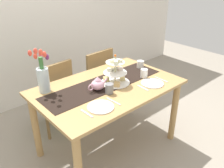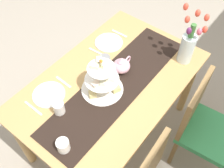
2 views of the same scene
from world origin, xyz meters
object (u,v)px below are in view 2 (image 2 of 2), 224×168
at_px(chair_left, 203,124).
at_px(mug_white_text, 59,108).
at_px(teapot, 122,65).
at_px(dinner_plate_left, 109,42).
at_px(dining_table, 111,91).
at_px(cream_jug, 63,146).
at_px(dinner_plate_right, 49,94).
at_px(mug_grey, 105,61).
at_px(knife_left, 98,52).
at_px(tiered_cake_stand, 102,81).
at_px(fork_right, 63,82).
at_px(tulip_vase, 188,44).
at_px(fork_left, 119,33).
at_px(knife_right, 33,108).

xyz_separation_m(chair_left, mug_white_text, (0.69, -0.79, 0.32)).
bearing_deg(teapot, dinner_plate_left, -124.24).
bearing_deg(dining_table, teapot, 180.00).
bearing_deg(cream_jug, dinner_plate_right, -121.24).
bearing_deg(mug_grey, dining_table, 53.76).
bearing_deg(dinner_plate_left, knife_left, 0.00).
bearing_deg(mug_grey, cream_jug, 18.74).
height_order(dining_table, teapot, teapot).
height_order(tiered_cake_stand, dinner_plate_left, tiered_cake_stand).
xyz_separation_m(fork_right, mug_white_text, (0.20, 0.16, 0.04)).
bearing_deg(dining_table, dinner_plate_right, -35.97).
xyz_separation_m(tiered_cake_stand, mug_white_text, (0.32, -0.11, -0.05)).
height_order(cream_jug, dinner_plate_left, cream_jug).
relative_size(tulip_vase, mug_grey, 4.78).
xyz_separation_m(dinner_plate_left, dinner_plate_right, (0.68, 0.00, 0.00)).
relative_size(dining_table, tulip_vase, 3.18).
distance_m(knife_left, fork_right, 0.39).
bearing_deg(fork_right, mug_grey, 156.39).
bearing_deg(cream_jug, dinner_plate_left, -157.69).
distance_m(cream_jug, knife_left, 0.84).
height_order(dining_table, knife_left, knife_left).
bearing_deg(dinner_plate_left, mug_white_text, 12.39).
bearing_deg(dinner_plate_left, cream_jug, 22.31).
height_order(cream_jug, fork_left, cream_jug).
distance_m(dining_table, tiered_cake_stand, 0.24).
relative_size(dining_table, cream_jug, 16.96).
height_order(tiered_cake_stand, mug_white_text, tiered_cake_stand).
xyz_separation_m(dinner_plate_right, fork_right, (-0.14, 0.00, -0.00)).
height_order(chair_left, knife_left, chair_left).
height_order(knife_right, mug_white_text, mug_white_text).
bearing_deg(fork_left, mug_grey, 20.82).
bearing_deg(dinner_plate_right, knife_left, 180.00).
bearing_deg(teapot, tiered_cake_stand, 0.20).
bearing_deg(tulip_vase, fork_right, -37.79).
height_order(dining_table, dinner_plate_right, dinner_plate_right).
xyz_separation_m(teapot, knife_right, (0.64, -0.27, -0.06)).
bearing_deg(knife_left, cream_jug, 26.06).
distance_m(dinner_plate_left, mug_grey, 0.26).
height_order(dining_table, chair_left, chair_left).
relative_size(dining_table, mug_white_text, 15.18).
height_order(chair_left, dinner_plate_left, chair_left).
bearing_deg(mug_grey, fork_left, -159.18).
relative_size(dining_table, fork_left, 9.61).
height_order(cream_jug, dinner_plate_right, cream_jug).
xyz_separation_m(tiered_cake_stand, cream_jug, (0.50, 0.10, -0.06)).
distance_m(chair_left, dinner_plate_right, 1.18).
relative_size(dinner_plate_left, dinner_plate_right, 1.00).
bearing_deg(fork_left, knife_right, 0.00).
bearing_deg(tulip_vase, cream_jug, -10.63).
bearing_deg(fork_left, tulip_vase, 96.92).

